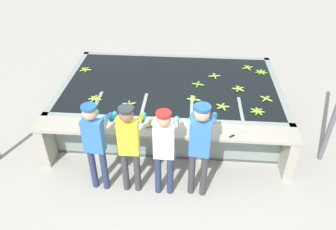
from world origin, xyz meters
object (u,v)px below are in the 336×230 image
object	(u,v)px
banana_bunch_floating_10	(261,72)
banana_bunch_floating_9	(248,68)
banana_bunch_ledge_0	(152,125)
banana_bunch_floating_6	(194,99)
banana_bunch_floating_4	(239,89)
banana_bunch_floating_5	(215,76)
knife_0	(235,135)
worker_0	(95,140)
banana_bunch_floating_11	(95,99)
banana_bunch_floating_2	(85,70)
worker_3	(200,142)
banana_bunch_floating_3	(258,111)
banana_bunch_floating_8	(266,99)
worker_1	(129,142)
banana_bunch_floating_1	(223,107)
worker_2	(164,146)
banana_bunch_floating_7	(198,84)
banana_bunch_floating_0	(129,104)

from	to	relation	value
banana_bunch_floating_10	banana_bunch_floating_9	bearing A→B (deg)	144.33
banana_bunch_ledge_0	banana_bunch_floating_6	bearing A→B (deg)	52.33
banana_bunch_floating_4	banana_bunch_floating_6	xyz separation A→B (m)	(-0.91, -0.48, 0.00)
banana_bunch_floating_5	banana_bunch_floating_4	bearing A→B (deg)	-47.96
banana_bunch_floating_4	knife_0	size ratio (longest dim) A/B	0.93
banana_bunch_floating_9	knife_0	size ratio (longest dim) A/B	0.90
worker_0	banana_bunch_floating_11	bearing A→B (deg)	105.24
banana_bunch_floating_2	banana_bunch_ledge_0	bearing A→B (deg)	-48.49
worker_0	banana_bunch_floating_6	bearing A→B (deg)	44.62
worker_3	banana_bunch_floating_2	world-z (taller)	worker_3
banana_bunch_floating_5	banana_bunch_floating_2	bearing A→B (deg)	178.47
banana_bunch_floating_5	banana_bunch_floating_11	size ratio (longest dim) A/B	1.00
banana_bunch_floating_3	banana_bunch_floating_8	size ratio (longest dim) A/B	1.18
banana_bunch_floating_6	banana_bunch_floating_10	distance (m)	1.95
worker_0	worker_1	bearing A→B (deg)	-0.71
worker_1	banana_bunch_floating_1	bearing A→B (deg)	40.60
worker_2	worker_3	bearing A→B (deg)	1.47
worker_0	banana_bunch_floating_7	size ratio (longest dim) A/B	5.97
banana_bunch_floating_7	banana_bunch_floating_1	bearing A→B (deg)	-60.44
banana_bunch_floating_5	banana_bunch_floating_9	bearing A→B (deg)	30.92
banana_bunch_floating_10	banana_bunch_floating_11	distance (m)	3.68
banana_bunch_floating_6	banana_bunch_ledge_0	distance (m)	1.15
banana_bunch_floating_2	banana_bunch_floating_11	distance (m)	1.32
banana_bunch_floating_2	banana_bunch_floating_7	distance (m)	2.59
banana_bunch_floating_7	banana_bunch_floating_2	bearing A→B (deg)	169.45
banana_bunch_floating_2	banana_bunch_floating_3	bearing A→B (deg)	-20.99
banana_bunch_floating_1	banana_bunch_floating_11	bearing A→B (deg)	177.81
banana_bunch_floating_1	banana_bunch_floating_9	world-z (taller)	same
banana_bunch_floating_5	banana_bunch_floating_9	size ratio (longest dim) A/B	1.04
banana_bunch_floating_10	knife_0	xyz separation A→B (m)	(-0.78, -2.32, -0.01)
banana_bunch_floating_11	banana_bunch_floating_6	bearing A→B (deg)	3.44
worker_2	banana_bunch_floating_7	xyz separation A→B (m)	(0.53, 2.16, -0.10)
banana_bunch_floating_10	banana_bunch_floating_0	bearing A→B (deg)	-150.39
banana_bunch_floating_5	knife_0	size ratio (longest dim) A/B	0.94
banana_bunch_floating_8	banana_bunch_floating_7	bearing A→B (deg)	160.67
banana_bunch_floating_2	knife_0	world-z (taller)	banana_bunch_floating_2
banana_bunch_floating_7	banana_bunch_floating_0	bearing A→B (deg)	-146.06
banana_bunch_floating_3	banana_bunch_floating_5	size ratio (longest dim) A/B	1.00
banana_bunch_floating_5	worker_2	bearing A→B (deg)	-109.11
banana_bunch_floating_8	banana_bunch_floating_9	size ratio (longest dim) A/B	0.88
worker_3	banana_bunch_floating_1	world-z (taller)	worker_3
banana_bunch_floating_9	banana_bunch_floating_8	bearing A→B (deg)	-81.39
banana_bunch_floating_8	banana_bunch_ledge_0	xyz separation A→B (m)	(-2.12, -1.05, 0.00)
banana_bunch_floating_11	worker_2	bearing A→B (deg)	-44.10
banana_bunch_floating_6	worker_3	bearing A→B (deg)	-86.00
banana_bunch_floating_10	banana_bunch_ledge_0	size ratio (longest dim) A/B	1.06
banana_bunch_floating_10	banana_bunch_floating_11	bearing A→B (deg)	-157.89
worker_0	banana_bunch_floating_11	world-z (taller)	worker_0
banana_bunch_floating_11	knife_0	distance (m)	2.79
banana_bunch_floating_5	banana_bunch_floating_1	bearing A→B (deg)	-85.09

